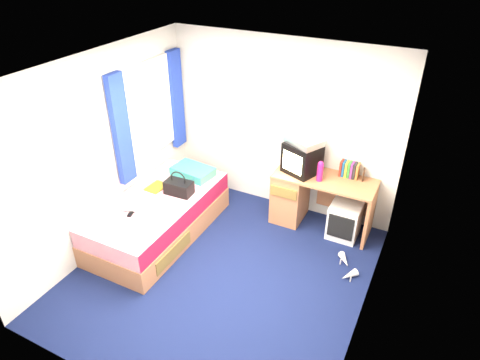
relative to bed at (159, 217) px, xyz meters
The scene contains 20 objects.
ground 1.17m from the bed, 15.05° to the right, with size 3.40×3.40×0.00m, color #0C1438.
room_shell 1.64m from the bed, 15.05° to the right, with size 3.40×3.40×3.40m.
bed is the anchor object (origin of this frame).
pillow 0.80m from the bed, 82.79° to the left, with size 0.55×0.35×0.12m, color #1C69B8.
desk 1.94m from the bed, 36.10° to the left, with size 1.30×0.55×0.75m.
storage_cube 2.42m from the bed, 25.84° to the left, with size 0.38×0.38×0.48m, color silver.
crt_tv 2.01m from the bed, 37.10° to the left, with size 0.52×0.50×0.41m.
vcr 2.11m from the bed, 37.18° to the left, with size 0.45×0.32×0.09m, color silver.
book_row 2.54m from the bed, 31.92° to the left, with size 0.24×0.13×0.20m.
picture_frame 2.69m from the bed, 29.93° to the left, with size 0.02×0.12×0.14m, color black.
pink_water_bottle 2.15m from the bed, 30.07° to the left, with size 0.08×0.08×0.24m, color #C61C6D.
aerosol_can 2.12m from the bed, 35.37° to the left, with size 0.05×0.05×0.17m, color silver.
handbag 0.48m from the bed, 52.95° to the left, with size 0.36×0.22×0.33m.
towel 0.44m from the bed, 48.18° to the right, with size 0.28×0.24×0.09m, color silver.
magazine 0.40m from the bed, 126.48° to the left, with size 0.21×0.28×0.01m, color yellow.
water_bottle 0.49m from the bed, 110.13° to the right, with size 0.07×0.07×0.20m, color white.
colour_swatch_fan 0.65m from the bed, 84.60° to the right, with size 0.22×0.06×0.01m, color gold.
remote_control 0.49m from the bed, 102.08° to the right, with size 0.05×0.16×0.02m, color black.
window_assembly 1.37m from the bed, 126.54° to the left, with size 0.11×1.42×1.40m.
white_heels 2.44m from the bed, ahead, with size 0.31×0.47×0.09m.
Camera 1 is at (1.90, -3.27, 3.53)m, focal length 32.00 mm.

